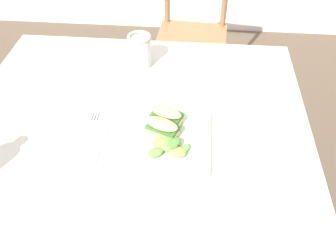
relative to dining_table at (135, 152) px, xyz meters
name	(u,v)px	position (x,y,z in m)	size (l,w,h in m)	color
ground_plane	(118,226)	(-0.13, 0.07, -0.62)	(8.91, 8.91, 0.00)	brown
dining_table	(135,152)	(0.00, 0.00, 0.00)	(1.11, 1.03, 0.74)	#BCB7AD
chair_wooden_far	(192,35)	(0.16, 1.09, -0.17)	(0.43, 0.43, 0.87)	#8E6642
plate_lunch	(167,139)	(0.11, -0.05, 0.13)	(0.26, 0.26, 0.01)	beige
sandwich_half_front	(162,128)	(0.10, -0.04, 0.16)	(0.11, 0.09, 0.06)	#DBB270
sandwich_half_back	(166,115)	(0.11, 0.02, 0.16)	(0.11, 0.09, 0.06)	#DBB270
salad_mixed_greens	(170,145)	(0.13, -0.10, 0.15)	(0.13, 0.11, 0.03)	#84A84C
napkin_folded	(90,135)	(-0.12, -0.05, 0.12)	(0.10, 0.25, 0.00)	silver
fork_on_napkin	(91,130)	(-0.12, -0.04, 0.13)	(0.03, 0.19, 0.00)	silver
mason_jar_iced_tea	(140,52)	(-0.02, 0.34, 0.18)	(0.09, 0.09, 0.12)	gold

